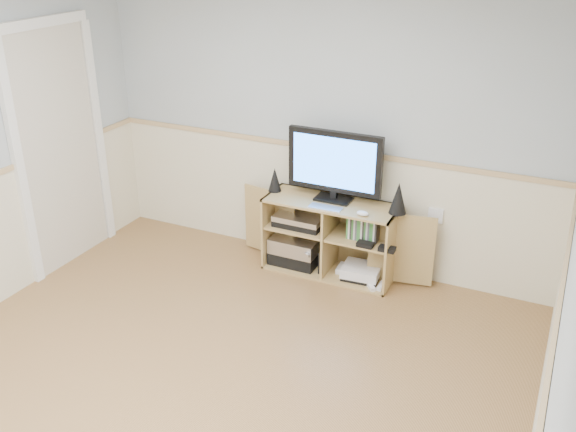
% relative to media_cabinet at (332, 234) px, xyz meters
% --- Properties ---
extents(room, '(4.04, 4.54, 2.54)m').
position_rel_media_cabinet_xyz_m(room, '(-0.24, -1.94, 0.88)').
color(room, '#A67B4A').
rests_on(room, ground).
extents(media_cabinet, '(1.73, 0.42, 0.65)m').
position_rel_media_cabinet_xyz_m(media_cabinet, '(0.00, 0.00, 0.00)').
color(media_cabinet, tan).
rests_on(media_cabinet, floor).
extents(monitor, '(0.80, 0.18, 0.59)m').
position_rel_media_cabinet_xyz_m(monitor, '(0.00, -0.00, 0.64)').
color(monitor, black).
rests_on(monitor, media_cabinet).
extents(speaker_left, '(0.11, 0.11, 0.21)m').
position_rel_media_cabinet_xyz_m(speaker_left, '(-0.53, -0.03, 0.42)').
color(speaker_left, black).
rests_on(speaker_left, media_cabinet).
extents(speaker_right, '(0.14, 0.14, 0.26)m').
position_rel_media_cabinet_xyz_m(speaker_right, '(0.55, -0.03, 0.45)').
color(speaker_right, black).
rests_on(speaker_right, media_cabinet).
extents(keyboard, '(0.27, 0.11, 0.01)m').
position_rel_media_cabinet_xyz_m(keyboard, '(0.00, -0.19, 0.32)').
color(keyboard, silver).
rests_on(keyboard, media_cabinet).
extents(mouse, '(0.10, 0.07, 0.04)m').
position_rel_media_cabinet_xyz_m(mouse, '(0.32, -0.19, 0.34)').
color(mouse, white).
rests_on(mouse, media_cabinet).
extents(av_components, '(0.51, 0.31, 0.47)m').
position_rel_media_cabinet_xyz_m(av_components, '(-0.30, -0.05, -0.11)').
color(av_components, black).
rests_on(av_components, media_cabinet).
extents(game_consoles, '(0.45, 0.30, 0.11)m').
position_rel_media_cabinet_xyz_m(game_consoles, '(0.29, -0.06, -0.26)').
color(game_consoles, white).
rests_on(game_consoles, media_cabinet).
extents(game_cases, '(0.26, 0.13, 0.19)m').
position_rel_media_cabinet_xyz_m(game_cases, '(0.30, -0.07, 0.15)').
color(game_cases, '#3F8C3F').
rests_on(game_cases, media_cabinet).
extents(wall_outlet, '(0.12, 0.03, 0.12)m').
position_rel_media_cabinet_xyz_m(wall_outlet, '(0.82, 0.17, 0.27)').
color(wall_outlet, white).
rests_on(wall_outlet, wall_back).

